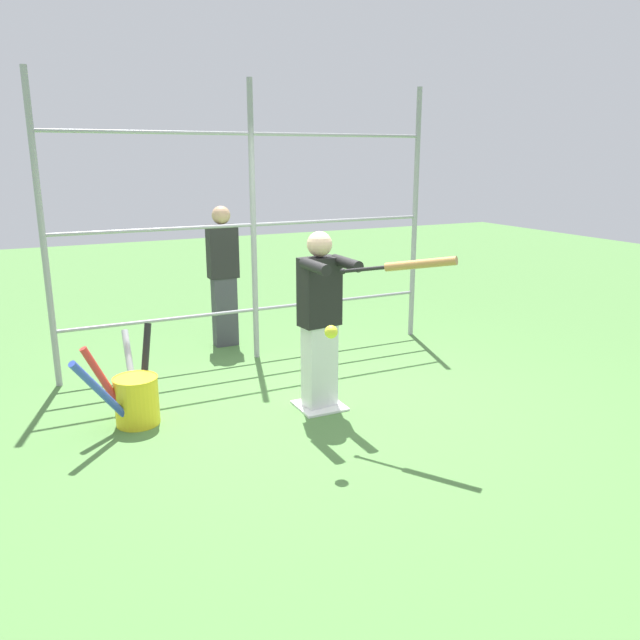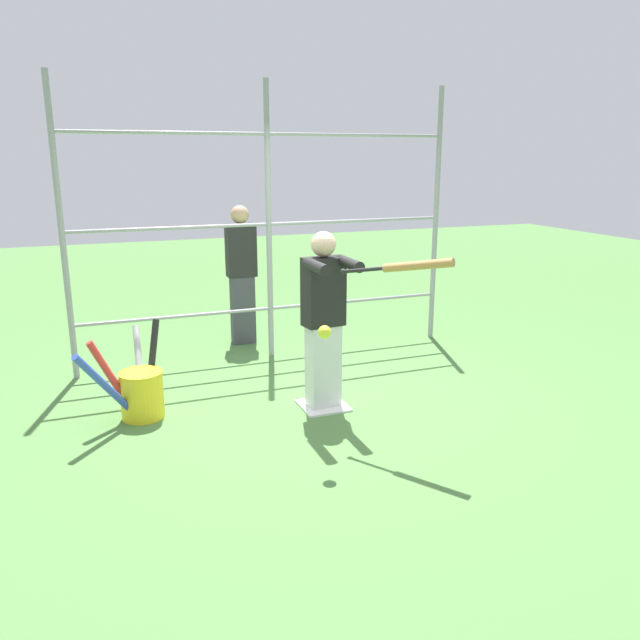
# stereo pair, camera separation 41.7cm
# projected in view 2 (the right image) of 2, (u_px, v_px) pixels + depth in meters

# --- Properties ---
(ground_plane) EXTENTS (24.00, 24.00, 0.00)m
(ground_plane) POSITION_uv_depth(u_px,v_px,m) (323.00, 407.00, 5.58)
(ground_plane) COLOR #4C7A3D
(home_plate) EXTENTS (0.40, 0.40, 0.02)m
(home_plate) POSITION_uv_depth(u_px,v_px,m) (323.00, 406.00, 5.57)
(home_plate) COLOR white
(home_plate) RESTS_ON ground
(fence_backstop) EXTENTS (4.17, 0.06, 2.93)m
(fence_backstop) POSITION_uv_depth(u_px,v_px,m) (269.00, 224.00, 6.64)
(fence_backstop) COLOR #939399
(fence_backstop) RESTS_ON ground
(batter) EXTENTS (0.40, 0.56, 1.57)m
(batter) POSITION_uv_depth(u_px,v_px,m) (324.00, 316.00, 5.35)
(batter) COLOR silver
(batter) RESTS_ON ground
(baseball_bat_swinging) EXTENTS (0.58, 0.78, 0.21)m
(baseball_bat_swinging) POSITION_uv_depth(u_px,v_px,m) (408.00, 266.00, 4.55)
(baseball_bat_swinging) COLOR black
(softball_in_flight) EXTENTS (0.10, 0.10, 0.10)m
(softball_in_flight) POSITION_uv_depth(u_px,v_px,m) (325.00, 332.00, 4.44)
(softball_in_flight) COLOR yellow
(bat_bucket) EXTENTS (0.76, 1.02, 0.79)m
(bat_bucket) POSITION_uv_depth(u_px,v_px,m) (140.00, 391.00, 5.30)
(bat_bucket) COLOR yellow
(bat_bucket) RESTS_ON ground
(bystander_behind_fence) EXTENTS (0.34, 0.21, 1.63)m
(bystander_behind_fence) POSITION_uv_depth(u_px,v_px,m) (242.00, 273.00, 7.28)
(bystander_behind_fence) COLOR #3F3F47
(bystander_behind_fence) RESTS_ON ground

